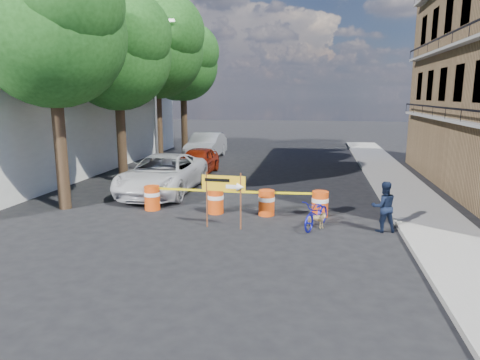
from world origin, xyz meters
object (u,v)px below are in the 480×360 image
at_px(barrel_far_right, 320,204).
at_px(dog, 316,219).
at_px(pedestrian, 384,207).
at_px(sedan_red, 198,161).
at_px(detour_sign, 229,188).
at_px(barrel_mid_left, 216,200).
at_px(barrel_mid_right, 266,202).
at_px(bicycle, 317,201).
at_px(sedan_silver, 206,146).
at_px(suv_white, 163,174).
at_px(barrel_far_left, 152,197).

distance_m(barrel_far_right, dog, 1.35).
xyz_separation_m(pedestrian, sedan_red, (-8.31, 8.50, -0.08)).
height_order(barrel_far_right, detour_sign, detour_sign).
relative_size(barrel_mid_left, pedestrian, 0.57).
xyz_separation_m(barrel_mid_left, detour_sign, (0.83, -1.68, 0.85)).
bearing_deg(dog, barrel_far_right, 12.53).
xyz_separation_m(barrel_mid_right, detour_sign, (-0.99, -1.74, 0.85)).
relative_size(barrel_mid_left, bicycle, 0.51).
relative_size(sedan_red, sedan_silver, 0.81).
height_order(barrel_mid_left, bicycle, bicycle).
bearing_deg(barrel_mid_right, sedan_red, 121.84).
relative_size(barrel_mid_right, barrel_far_right, 1.00).
xyz_separation_m(sedan_red, sedan_silver, (-0.99, 5.69, 0.14)).
height_order(detour_sign, sedan_silver, detour_sign).
relative_size(detour_sign, sedan_silver, 0.35).
xyz_separation_m(barrel_far_right, pedestrian, (1.91, -1.33, 0.32)).
bearing_deg(detour_sign, sedan_red, 114.56).
relative_size(dog, suv_white, 0.11).
xyz_separation_m(detour_sign, sedan_red, (-3.55, 9.05, -0.61)).
bearing_deg(barrel_mid_right, barrel_far_left, -179.92).
height_order(barrel_mid_right, sedan_silver, sedan_silver).
bearing_deg(dog, pedestrian, -72.42).
height_order(barrel_far_left, sedan_red, sedan_red).
xyz_separation_m(barrel_mid_left, sedan_red, (-2.72, 7.37, 0.24)).
height_order(barrel_far_left, barrel_far_right, same).
bearing_deg(dog, detour_sign, 119.07).
bearing_deg(pedestrian, bicycle, -11.53).
distance_m(dog, sedan_silver, 15.95).
height_order(pedestrian, bicycle, bicycle).
distance_m(barrel_mid_left, detour_sign, 2.06).
xyz_separation_m(barrel_mid_right, bicycle, (1.74, -1.19, 0.42)).
height_order(bicycle, dog, bicycle).
bearing_deg(sedan_silver, barrel_mid_left, -74.34).
xyz_separation_m(detour_sign, bicycle, (2.73, 0.55, -0.44)).
bearing_deg(barrel_mid_left, sedan_red, 110.23).
xyz_separation_m(barrel_far_left, detour_sign, (3.25, -1.73, 0.85)).
xyz_separation_m(barrel_far_right, dog, (-0.12, -1.33, -0.19)).
bearing_deg(sedan_silver, bicycle, -63.03).
distance_m(detour_sign, pedestrian, 4.82).
xyz_separation_m(barrel_far_right, suv_white, (-6.68, 2.63, 0.35)).
bearing_deg(sedan_red, pedestrian, -46.02).
relative_size(barrel_far_right, detour_sign, 0.50).
height_order(dog, sedan_silver, sedan_silver).
bearing_deg(bicycle, barrel_far_left, -169.40).
relative_size(barrel_mid_right, dog, 1.36).
xyz_separation_m(suv_white, sedan_red, (0.29, 4.53, -0.10)).
relative_size(pedestrian, suv_white, 0.27).
distance_m(barrel_mid_right, suv_white, 5.58).
height_order(barrel_mid_left, sedan_red, sedan_red).
bearing_deg(barrel_mid_right, pedestrian, -17.48).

